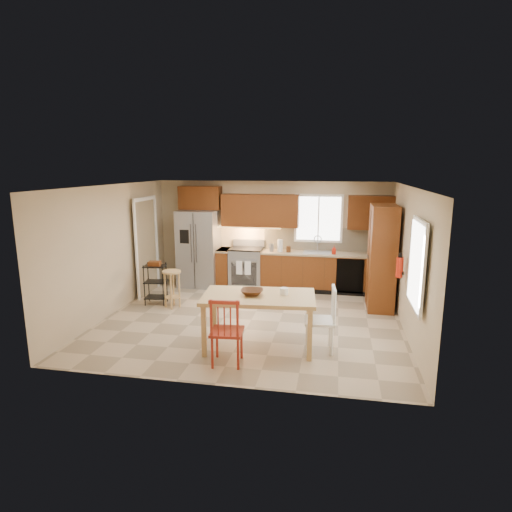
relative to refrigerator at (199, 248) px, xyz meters
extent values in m
plane|color=tan|center=(1.70, -2.12, -0.91)|extent=(5.50, 5.50, 0.00)
cube|color=silver|center=(1.70, -2.12, 1.59)|extent=(5.50, 5.00, 0.02)
cube|color=#CCB793|center=(1.70, 0.38, 0.34)|extent=(5.50, 0.02, 2.50)
cube|color=#CCB793|center=(1.70, -4.62, 0.34)|extent=(5.50, 0.02, 2.50)
cube|color=#CCB793|center=(-1.05, -2.12, 0.34)|extent=(0.02, 5.00, 2.50)
cube|color=#CCB793|center=(4.45, -2.12, 0.34)|extent=(0.02, 5.00, 2.50)
cube|color=gray|center=(0.00, 0.00, 0.00)|extent=(0.92, 0.75, 1.82)
cube|color=gray|center=(1.15, 0.06, -0.45)|extent=(0.76, 0.63, 0.92)
cube|color=brown|center=(0.60, 0.08, -0.46)|extent=(0.30, 0.60, 0.90)
cube|color=brown|center=(2.99, 0.08, -0.46)|extent=(2.92, 0.60, 0.90)
cube|color=black|center=(3.55, -0.22, -0.46)|extent=(0.60, 0.02, 0.78)
cube|color=beige|center=(2.99, 0.36, 0.27)|extent=(2.92, 0.03, 0.55)
cube|color=#5A270F|center=(0.00, 0.20, 1.19)|extent=(1.00, 0.35, 0.55)
cube|color=#5A270F|center=(1.45, 0.20, 0.92)|extent=(1.80, 0.35, 0.75)
cube|color=#5A270F|center=(3.95, 0.20, 0.92)|extent=(1.00, 0.35, 0.75)
cube|color=white|center=(2.80, 0.35, 0.74)|extent=(1.12, 0.04, 1.12)
cube|color=gray|center=(2.80, 0.08, -0.05)|extent=(0.62, 0.46, 0.16)
cube|color=#FFBF66|center=(1.15, 0.17, 0.52)|extent=(1.60, 0.30, 0.01)
imported|color=red|center=(3.18, -0.02, 0.09)|extent=(0.09, 0.09, 0.19)
cylinder|color=white|center=(1.95, 0.03, 0.13)|extent=(0.12, 0.12, 0.28)
cylinder|color=gray|center=(1.75, 0.03, 0.08)|extent=(0.11, 0.11, 0.18)
cylinder|color=#4F2A15|center=(2.15, 0.00, 0.06)|extent=(0.10, 0.10, 0.14)
cube|color=brown|center=(4.13, -0.93, 0.14)|extent=(0.50, 0.95, 2.10)
cylinder|color=red|center=(4.33, -1.98, 0.19)|extent=(0.12, 0.12, 0.36)
cube|color=white|center=(4.38, -3.27, 0.54)|extent=(0.04, 1.02, 1.32)
cube|color=#8C7A59|center=(-0.97, -0.82, 0.14)|extent=(0.04, 0.95, 2.10)
imported|color=#4F2A15|center=(1.95, -3.31, -0.05)|extent=(0.38, 0.38, 0.09)
cylinder|color=white|center=(2.44, -3.20, -0.01)|extent=(0.16, 0.16, 0.17)
camera|label=1|loc=(3.20, -9.61, 1.94)|focal=30.00mm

